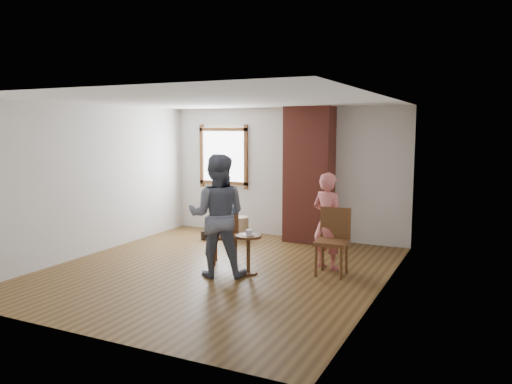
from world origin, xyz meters
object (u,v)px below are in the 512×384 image
(stoneware_crock, at_px, (240,228))
(person_pink, at_px, (328,221))
(dining_chair_left, at_px, (226,232))
(dining_chair_right, at_px, (333,237))
(side_table, at_px, (248,248))
(man, at_px, (217,216))

(stoneware_crock, relative_size, person_pink, 0.30)
(dining_chair_left, bearing_deg, stoneware_crock, 84.62)
(dining_chair_right, xyz_separation_m, person_pink, (-0.16, 0.23, 0.20))
(person_pink, bearing_deg, side_table, 58.80)
(stoneware_crock, bearing_deg, side_table, -59.41)
(man, bearing_deg, person_pink, -162.46)
(stoneware_crock, relative_size, dining_chair_right, 0.45)
(stoneware_crock, distance_m, man, 2.54)
(side_table, xyz_separation_m, man, (-0.38, -0.27, 0.51))
(side_table, relative_size, man, 0.33)
(dining_chair_left, height_order, man, man)
(dining_chair_right, distance_m, side_table, 1.29)
(stoneware_crock, xyz_separation_m, dining_chair_right, (2.35, -1.46, 0.33))
(dining_chair_left, relative_size, man, 0.49)
(dining_chair_left, bearing_deg, side_table, -59.72)
(dining_chair_right, xyz_separation_m, man, (-1.53, -0.84, 0.35))
(stoneware_crock, xyz_separation_m, dining_chair_left, (0.57, -1.59, 0.27))
(dining_chair_right, height_order, person_pink, person_pink)
(man, height_order, person_pink, man)
(side_table, bearing_deg, person_pink, 38.97)
(dining_chair_right, relative_size, man, 0.55)
(dining_chair_left, bearing_deg, person_pink, -12.46)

